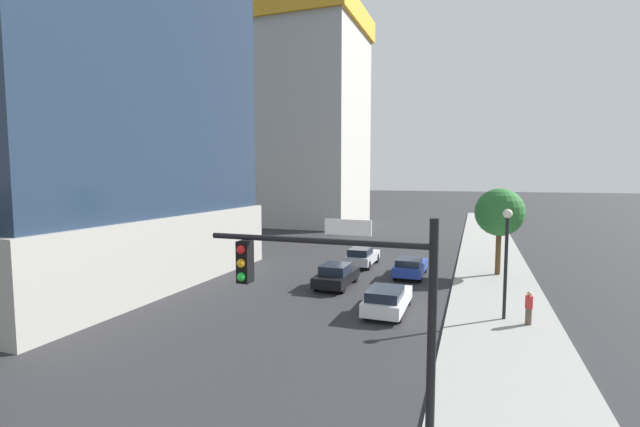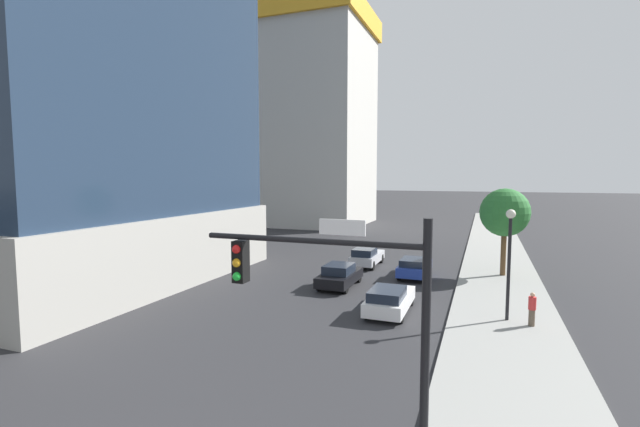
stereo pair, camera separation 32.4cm
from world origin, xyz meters
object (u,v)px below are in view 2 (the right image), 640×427
object	(u,v)px
street_lamp	(510,247)
pedestrian_red_shirt	(532,309)
street_tree	(505,213)
construction_building	(312,110)
car_silver	(367,257)
traffic_light_pole	(339,298)
car_blue	(414,267)
car_white	(389,299)
car_black	(340,275)

from	to	relation	value
street_lamp	pedestrian_red_shirt	world-z (taller)	street_lamp
street_tree	construction_building	bearing A→B (deg)	132.69
construction_building	car_silver	xyz separation A→B (m)	(15.51, -27.23, -15.91)
traffic_light_pole	street_tree	bearing A→B (deg)	79.25
construction_building	car_blue	bearing A→B (deg)	-56.57
pedestrian_red_shirt	street_lamp	bearing A→B (deg)	153.40
street_tree	car_blue	xyz separation A→B (m)	(-5.78, -2.17, -3.78)
car_silver	car_white	bearing A→B (deg)	-69.55
car_black	car_white	bearing A→B (deg)	-45.50
traffic_light_pole	car_silver	distance (m)	24.33
street_lamp	car_silver	world-z (taller)	street_lamp
street_lamp	car_white	xyz separation A→B (m)	(-5.63, -0.49, -2.99)
pedestrian_red_shirt	car_silver	bearing A→B (deg)	134.39
car_blue	car_white	distance (m)	8.50
street_lamp	pedestrian_red_shirt	distance (m)	2.98
street_tree	car_blue	world-z (taller)	street_tree
car_blue	car_black	xyz separation A→B (m)	(-4.08, -4.35, -0.00)
traffic_light_pole	car_blue	xyz separation A→B (m)	(-1.37, 21.01, -3.54)
car_black	car_white	world-z (taller)	car_black
traffic_light_pole	street_lamp	bearing A→B (deg)	71.87
pedestrian_red_shirt	car_white	bearing A→B (deg)	179.78
construction_building	car_blue	distance (m)	38.96
pedestrian_red_shirt	car_black	bearing A→B (deg)	158.74
car_blue	pedestrian_red_shirt	size ratio (longest dim) A/B	2.82
traffic_light_pole	car_white	bearing A→B (deg)	96.26
street_tree	car_white	world-z (taller)	street_tree
car_silver	pedestrian_red_shirt	world-z (taller)	pedestrian_red_shirt
street_lamp	car_white	distance (m)	6.39
street_tree	car_blue	size ratio (longest dim) A/B	1.36
street_tree	car_silver	world-z (taller)	street_tree
car_blue	pedestrian_red_shirt	bearing A→B (deg)	-52.04
traffic_light_pole	street_tree	distance (m)	23.60
construction_building	car_blue	xyz separation A→B (m)	(19.58, -29.67, -15.93)
street_lamp	pedestrian_red_shirt	xyz separation A→B (m)	(1.03, -0.51, -2.75)
construction_building	traffic_light_pole	size ratio (longest dim) A/B	6.30
street_tree	car_black	xyz separation A→B (m)	(-9.86, -6.52, -3.79)
construction_building	car_silver	distance (m)	35.15
construction_building	car_white	size ratio (longest dim) A/B	8.43
street_tree	car_white	distance (m)	12.72
car_silver	construction_building	bearing A→B (deg)	119.66
street_tree	car_silver	size ratio (longest dim) A/B	1.37
car_black	traffic_light_pole	bearing A→B (deg)	-71.88
street_tree	car_white	size ratio (longest dim) A/B	1.34
street_tree	car_white	bearing A→B (deg)	-118.42
car_black	pedestrian_red_shirt	xyz separation A→B (m)	(10.73, -4.18, 0.21)
street_lamp	construction_building	bearing A→B (deg)	123.79
construction_building	traffic_light_pole	distance (m)	56.23
street_lamp	street_tree	distance (m)	10.22
construction_building	pedestrian_red_shirt	world-z (taller)	construction_building
traffic_light_pole	car_black	distance (m)	17.88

